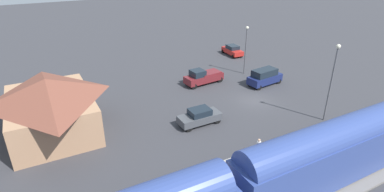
{
  "coord_description": "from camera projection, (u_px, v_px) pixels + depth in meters",
  "views": [
    {
      "loc": [
        -25.96,
        22.54,
        16.22
      ],
      "look_at": [
        2.89,
        7.03,
        1.0
      ],
      "focal_mm": 28.9,
      "sensor_mm": 36.0,
      "label": 1
    }
  ],
  "objects": [
    {
      "name": "suv_navy",
      "position": [
        265.0,
        77.0,
        41.3
      ],
      "size": [
        2.52,
        5.1,
        2.22
      ],
      "color": "navy",
      "rests_on": "ground"
    },
    {
      "name": "station_building",
      "position": [
        50.0,
        105.0,
        29.78
      ],
      "size": [
        11.3,
        8.31,
        5.59
      ],
      "color": "tan",
      "rests_on": "ground"
    },
    {
      "name": "light_pole_near_platform",
      "position": [
        333.0,
        75.0,
        30.83
      ],
      "size": [
        0.44,
        0.44,
        8.28
      ],
      "color": "#515156",
      "rests_on": "ground"
    },
    {
      "name": "pedestrian_waiting_far",
      "position": [
        258.0,
        146.0,
        26.26
      ],
      "size": [
        0.36,
        0.36,
        1.71
      ],
      "color": "#23284C",
      "rests_on": "platform"
    },
    {
      "name": "light_pole_lot_center",
      "position": [
        246.0,
        44.0,
        43.85
      ],
      "size": [
        0.44,
        0.44,
        6.98
      ],
      "color": "#515156",
      "rests_on": "ground"
    },
    {
      "name": "platform",
      "position": [
        322.0,
        140.0,
        29.2
      ],
      "size": [
        3.2,
        46.0,
        0.3
      ],
      "color": "#A8A399",
      "rests_on": "ground"
    },
    {
      "name": "ground_plane",
      "position": [
        255.0,
        101.0,
        37.25
      ],
      "size": [
        200.0,
        200.0,
        0.0
      ],
      "primitive_type": "plane",
      "color": "#38383D"
    },
    {
      "name": "pickup_maroon",
      "position": [
        203.0,
        77.0,
        41.68
      ],
      "size": [
        2.46,
        5.56,
        2.14
      ],
      "color": "maroon",
      "rests_on": "ground"
    },
    {
      "name": "railway_track",
      "position": [
        360.0,
        163.0,
        26.03
      ],
      "size": [
        4.8,
        70.0,
        0.3
      ],
      "color": "slate",
      "rests_on": "ground"
    },
    {
      "name": "pedestrian_on_platform",
      "position": [
        305.0,
        142.0,
        26.77
      ],
      "size": [
        0.36,
        0.36,
        1.71
      ],
      "color": "#333338",
      "rests_on": "platform"
    },
    {
      "name": "sedan_red",
      "position": [
        232.0,
        50.0,
        53.54
      ],
      "size": [
        4.61,
        2.5,
        1.74
      ],
      "color": "red",
      "rests_on": "ground"
    },
    {
      "name": "sedan_charcoal",
      "position": [
        200.0,
        116.0,
        31.85
      ],
      "size": [
        1.89,
        4.52,
        1.74
      ],
      "color": "#47494F",
      "rests_on": "ground"
    }
  ]
}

